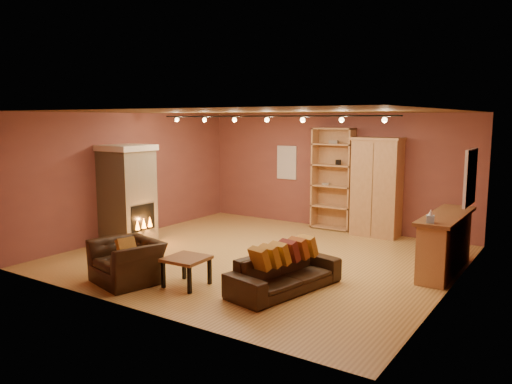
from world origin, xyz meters
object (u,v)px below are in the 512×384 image
Objects in this scene: armchair at (127,254)px; coffee_table at (186,261)px; fireplace at (128,194)px; bookcase at (334,178)px; bar_counter at (445,243)px; loveseat at (285,265)px; armoire at (377,187)px.

armchair is 1.83× the size of coffee_table.
fireplace is at bearing 153.34° from coffee_table.
bookcase is 5.76m from armchair.
fireplace is at bearing -165.76° from bar_counter.
loveseat is 1.58m from coffee_table.
fireplace is 1.04× the size of loveseat.
armoire is at bearing 135.02° from bar_counter.
coffee_table is (-1.42, -0.69, 0.01)m from loveseat.
armoire is 1.11× the size of loveseat.
bar_counter is at bearing -25.81° from loveseat.
fireplace is 1.76× the size of armchair.
armchair is at bearing -42.93° from fireplace.
bookcase is 3.85m from bar_counter.
coffee_table is at bearing 128.32° from loveseat.
fireplace is 4.50m from loveseat.
armoire reaches higher than armchair.
bookcase is at bearing 88.24° from coffee_table.
bar_counter is 5.46m from armchair.
armoire reaches higher than loveseat.
armoire is 1.87× the size of armchair.
coffee_table is (0.94, 0.39, -0.06)m from armchair.
armchair is at bearing -157.25° from coffee_table.
bookcase is 2.04× the size of armchair.
bookcase reaches higher than coffee_table.
bookcase is at bearing 49.99° from fireplace.
bar_counter reaches higher than coffee_table.
bookcase is 1.09× the size of armoire.
bar_counter is (3.12, -2.14, -0.72)m from bookcase.
loveseat is (0.12, -4.36, -0.73)m from armoire.
armoire reaches higher than fireplace.
coffee_table is at bearing 37.32° from armchair.
coffee_table is (-0.16, -5.21, -0.84)m from bookcase.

